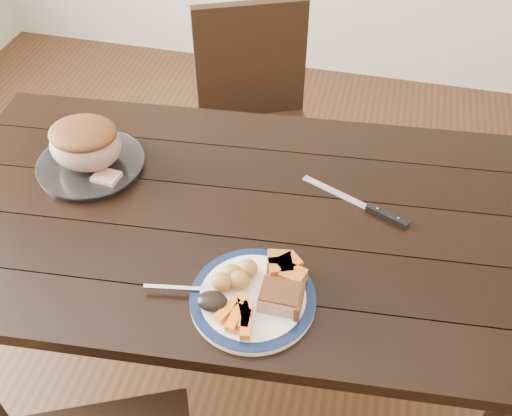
% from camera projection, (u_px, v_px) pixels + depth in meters
% --- Properties ---
extents(ground, '(4.00, 4.00, 0.00)m').
position_uv_depth(ground, '(236.00, 359.00, 2.04)').
color(ground, '#472B16').
rests_on(ground, ground).
extents(dining_table, '(1.67, 1.04, 0.75)m').
position_uv_depth(dining_table, '(230.00, 235.00, 1.57)').
color(dining_table, black).
rests_on(dining_table, ground).
extents(chair_far, '(0.56, 0.56, 0.93)m').
position_uv_depth(chair_far, '(256.00, 117.00, 2.19)').
color(chair_far, black).
rests_on(chair_far, ground).
extents(dinner_plate, '(0.29, 0.29, 0.02)m').
position_uv_depth(dinner_plate, '(253.00, 299.00, 1.30)').
color(dinner_plate, white).
rests_on(dinner_plate, dining_table).
extents(plate_rim, '(0.29, 0.29, 0.02)m').
position_uv_depth(plate_rim, '(253.00, 297.00, 1.29)').
color(plate_rim, '#0B193B').
rests_on(plate_rim, dinner_plate).
extents(serving_platter, '(0.30, 0.30, 0.02)m').
position_uv_depth(serving_platter, '(91.00, 165.00, 1.63)').
color(serving_platter, white).
rests_on(serving_platter, dining_table).
extents(pork_slice, '(0.09, 0.07, 0.04)m').
position_uv_depth(pork_slice, '(280.00, 297.00, 1.26)').
color(pork_slice, tan).
rests_on(pork_slice, dinner_plate).
extents(roasted_potatoes, '(0.10, 0.10, 0.04)m').
position_uv_depth(roasted_potatoes, '(235.00, 276.00, 1.30)').
color(roasted_potatoes, gold).
rests_on(roasted_potatoes, dinner_plate).
extents(carrot_batons, '(0.09, 0.11, 0.02)m').
position_uv_depth(carrot_batons, '(239.00, 315.00, 1.24)').
color(carrot_batons, orange).
rests_on(carrot_batons, dinner_plate).
extents(pumpkin_wedges, '(0.10, 0.09, 0.04)m').
position_uv_depth(pumpkin_wedges, '(285.00, 268.00, 1.32)').
color(pumpkin_wedges, orange).
rests_on(pumpkin_wedges, dinner_plate).
extents(dark_mushroom, '(0.07, 0.05, 0.03)m').
position_uv_depth(dark_mushroom, '(212.00, 301.00, 1.26)').
color(dark_mushroom, black).
rests_on(dark_mushroom, dinner_plate).
extents(fork, '(0.18, 0.05, 0.00)m').
position_uv_depth(fork, '(188.00, 289.00, 1.30)').
color(fork, silver).
rests_on(fork, dinner_plate).
extents(roast_joint, '(0.20, 0.17, 0.13)m').
position_uv_depth(roast_joint, '(86.00, 145.00, 1.58)').
color(roast_joint, tan).
rests_on(roast_joint, serving_platter).
extents(cut_slice, '(0.08, 0.06, 0.02)m').
position_uv_depth(cut_slice, '(107.00, 177.00, 1.57)').
color(cut_slice, tan).
rests_on(cut_slice, serving_platter).
extents(carving_knife, '(0.30, 0.15, 0.01)m').
position_uv_depth(carving_knife, '(374.00, 210.00, 1.50)').
color(carving_knife, silver).
rests_on(carving_knife, dining_table).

